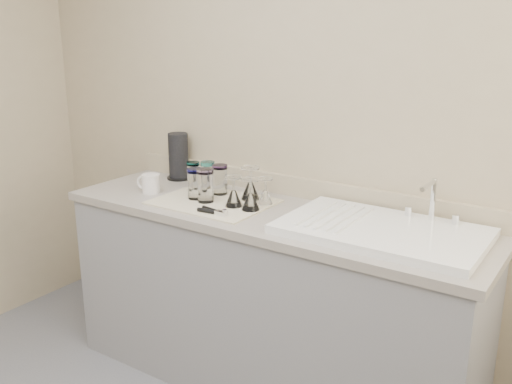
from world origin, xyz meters
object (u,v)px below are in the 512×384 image
Objects in this scene: tumbler_teal at (193,175)px; white_mug at (150,183)px; paper_towel_roll at (179,157)px; goblet_front_right at (251,199)px; sink_unit at (382,230)px; tumbler_cyan at (208,175)px; tumbler_purple at (220,179)px; goblet_back_left at (250,188)px; tumbler_blue at (195,183)px; can_opener at (213,211)px; tumbler_lavender at (205,185)px; goblet_front_left at (234,196)px; goblet_back_right at (265,195)px.

tumbler_teal reaches higher than white_mug.
paper_towel_roll is at bearing 150.34° from tumbler_teal.
goblet_front_right is at bearing -21.65° from paper_towel_roll.
tumbler_cyan is (-1.00, 0.11, 0.06)m from sink_unit.
tumbler_cyan reaches higher than tumbler_teal.
paper_towel_roll reaches higher than white_mug.
tumbler_teal is 0.19m from tumbler_purple.
goblet_back_left is (-0.72, 0.09, 0.04)m from sink_unit.
tumbler_blue is 0.26m from can_opener.
white_mug is (-0.23, -0.19, -0.03)m from tumbler_cyan.
sink_unit reaches higher than white_mug.
tumbler_lavender is 0.20m from can_opener.
goblet_front_right is 0.98× the size of can_opener.
goblet_front_right is at bearing 2.63° from white_mug.
tumbler_lavender is at bearing 1.78° from white_mug.
tumbler_purple and tumbler_blue have the same top height.
tumbler_teal is at bearing 157.89° from goblet_front_left.
tumbler_purple is 1.19× the size of goblet_back_right.
tumbler_teal is 0.47m from goblet_back_right.
white_mug is (-0.61, -0.14, -0.00)m from goblet_back_right.
goblet_back_left is 0.53m from white_mug.
can_opener is at bearing -35.97° from paper_towel_roll.
tumbler_lavender is 1.28× the size of goblet_back_right.
white_mug is (-0.14, -0.18, -0.03)m from tumbler_teal.
tumbler_lavender reaches higher than can_opener.
paper_towel_roll is at bearing 170.44° from sink_unit.
goblet_back_left is at bearing 89.92° from goblet_front_left.
sink_unit is 0.73m from goblet_back_left.
goblet_front_right is at bearing 51.55° from can_opener.
goblet_front_left reaches higher than can_opener.
goblet_front_right is at bearing -17.85° from tumbler_teal.
tumbler_teal is 0.93× the size of tumbler_cyan.
sink_unit is 5.61× the size of goblet_front_left.
goblet_back_left is at bearing 45.37° from tumbler_lavender.
tumbler_lavender is at bearing -175.82° from sink_unit.
tumbler_blue is (-0.05, -0.13, 0.00)m from tumbler_purple.
tumbler_cyan is at bearing 125.47° from tumbler_lavender.
goblet_back_right is 0.49× the size of paper_towel_roll.
sink_unit is 0.63m from goblet_front_right.
can_opener is 0.69m from paper_towel_roll.
tumbler_blue is at bearing 170.79° from tumbler_lavender.
tumbler_purple is at bearing 98.45° from tumbler_lavender.
tumbler_blue is 0.08m from tumbler_lavender.
tumbler_teal is (-1.09, 0.10, 0.06)m from sink_unit.
goblet_front_right is at bearing -175.68° from sink_unit.
goblet_back_left is at bearing 4.04° from tumbler_purple.
tumbler_cyan reaches higher than goblet_back_right.
tumbler_purple is 0.93× the size of tumbler_lavender.
tumbler_lavender is at bearing -176.16° from goblet_front_right.
tumbler_cyan is 0.28m from goblet_back_left.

